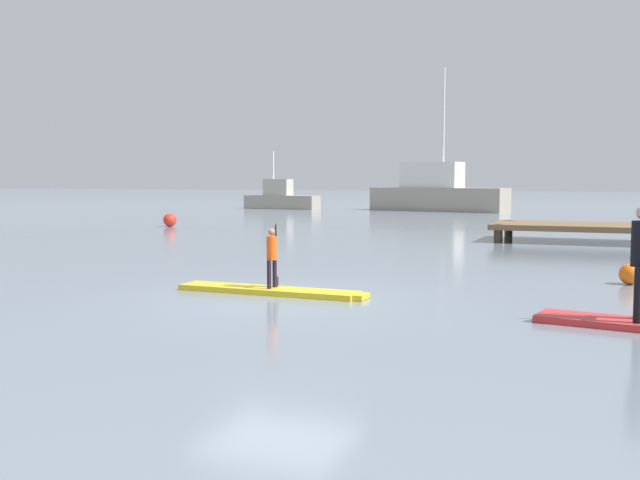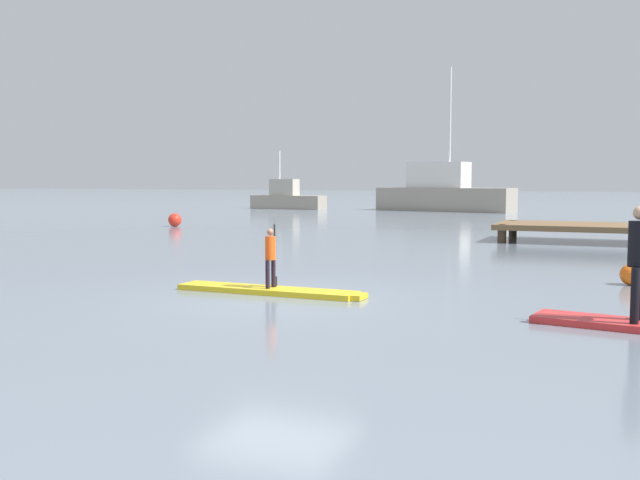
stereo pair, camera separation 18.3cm
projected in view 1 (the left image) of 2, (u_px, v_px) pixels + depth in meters
The scene contains 7 objects.
ground_plane at pixel (279, 299), 12.57m from camera, with size 240.00×240.00×0.00m, color slate.
paddleboard_near at pixel (271, 291), 13.21m from camera, with size 3.58×0.68×0.10m.
paddler_child_solo at pixel (272, 255), 13.16m from camera, with size 0.19×0.38×1.14m.
fishing_boat_white_large at pixel (437, 193), 47.67m from camera, with size 9.20×3.84×9.16m.
motor_boat_small_navy at pixel (281, 199), 51.32m from camera, with size 5.41×1.76×4.03m.
mooring_buoy_near at pixel (170, 220), 31.91m from camera, with size 0.58×0.58×0.58m, color red.
mooring_buoy_mid at pixel (630, 274), 14.32m from camera, with size 0.41×0.41×0.41m, color orange.
Camera 1 is at (5.31, -11.28, 2.04)m, focal length 41.38 mm.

